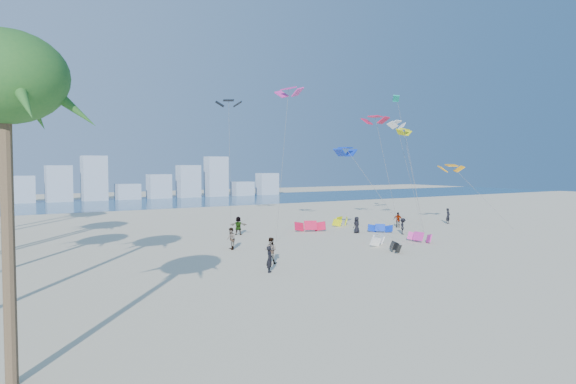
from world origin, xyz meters
TOP-DOWN VIEW (x-y plane):
  - ground at (0.00, 0.00)m, footprint 220.00×220.00m
  - ocean at (0.00, 72.00)m, footprint 220.00×220.00m
  - kitesurfer_near at (-4.07, 6.84)m, footprint 0.70×0.73m
  - kitesurfer_mid at (-2.49, 9.45)m, footprint 1.11×1.11m
  - kitesurfers_far at (9.63, 19.71)m, footprint 30.21×9.44m
  - grounded_kites at (11.73, 17.63)m, footprint 9.77×18.66m
  - flying_kites at (15.60, 21.98)m, footprint 26.05×23.25m
  - distant_skyline at (-1.19, 82.00)m, footprint 85.00×3.00m

SIDE VIEW (x-z plane):
  - ground at x=0.00m, z-range 0.00..0.00m
  - ocean at x=0.00m, z-range 0.01..0.01m
  - grounded_kites at x=11.73m, z-range -0.07..0.96m
  - kitesurfer_near at x=-4.07m, z-range 0.00..1.68m
  - kitesurfers_far at x=9.63m, z-range -0.04..1.75m
  - kitesurfer_mid at x=-2.49m, z-range 0.00..1.81m
  - distant_skyline at x=-1.19m, z-range -1.11..7.29m
  - flying_kites at x=15.60m, z-range 3.79..18.84m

